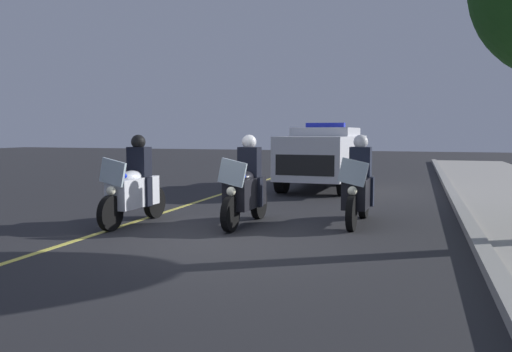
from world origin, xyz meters
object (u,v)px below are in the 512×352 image
object	(u,v)px
police_motorcycle_trailing	(359,188)
police_suv	(324,154)
police_motorcycle_lead_left	(134,188)
police_motorcycle_lead_right	(246,188)

from	to	relation	value
police_motorcycle_trailing	police_suv	bearing A→B (deg)	-163.99
police_motorcycle_lead_left	police_suv	bearing A→B (deg)	161.50
police_motorcycle_lead_left	police_suv	distance (m)	7.63
police_motorcycle_lead_left	police_motorcycle_lead_right	xyz separation A→B (m)	(-0.57, 2.08, 0.00)
police_motorcycle_trailing	police_suv	size ratio (longest dim) A/B	0.43
police_motorcycle_trailing	police_suv	world-z (taller)	police_suv
police_motorcycle_trailing	police_suv	xyz separation A→B (m)	(-5.92, -1.70, 0.37)
police_motorcycle_lead_left	police_motorcycle_trailing	size ratio (longest dim) A/B	1.00
police_motorcycle_lead_right	police_suv	world-z (taller)	police_suv
police_suv	police_motorcycle_lead_right	bearing A→B (deg)	-2.91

